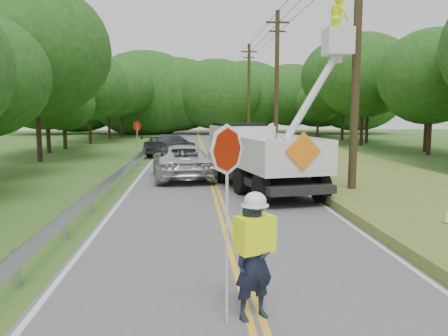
{
  "coord_description": "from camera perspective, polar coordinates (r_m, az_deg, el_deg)",
  "views": [
    {
      "loc": [
        -0.95,
        -6.84,
        3.15
      ],
      "look_at": [
        0.0,
        6.0,
        1.5
      ],
      "focal_mm": 35.44,
      "sensor_mm": 36.0,
      "label": 1
    }
  ],
  "objects": [
    {
      "name": "ground",
      "position": [
        7.59,
        3.49,
        -17.23
      ],
      "size": [
        140.0,
        140.0,
        0.0
      ],
      "primitive_type": "plane",
      "color": "#39601E",
      "rests_on": "ground"
    },
    {
      "name": "road",
      "position": [
        21.1,
        -1.6,
        -1.26
      ],
      "size": [
        7.2,
        96.0,
        0.03
      ],
      "color": "#545457",
      "rests_on": "ground"
    },
    {
      "name": "guardrail",
      "position": [
        22.12,
        -12.17,
        0.4
      ],
      "size": [
        0.18,
        48.0,
        0.77
      ],
      "color": "#A2A7AB",
      "rests_on": "ground"
    },
    {
      "name": "utility_poles",
      "position": [
        24.68,
        9.97,
        12.12
      ],
      "size": [
        1.6,
        43.3,
        10.0
      ],
      "color": "#2D2418",
      "rests_on": "ground"
    },
    {
      "name": "tall_grass_verge",
      "position": [
        22.54,
        16.74,
        -0.65
      ],
      "size": [
        7.0,
        96.0,
        0.3
      ],
      "primitive_type": "cube",
      "color": "#54732B",
      "rests_on": "ground"
    },
    {
      "name": "treeline_left",
      "position": [
        37.06,
        -19.3,
        10.72
      ],
      "size": [
        9.52,
        55.73,
        10.93
      ],
      "color": "#332319",
      "rests_on": "ground"
    },
    {
      "name": "treeline_right",
      "position": [
        36.86,
        23.57,
        11.43
      ],
      "size": [
        11.91,
        55.62,
        11.03
      ],
      "color": "#332319",
      "rests_on": "ground"
    },
    {
      "name": "treeline_horizon",
      "position": [
        63.12,
        -3.98,
        9.42
      ],
      "size": [
        56.36,
        14.26,
        12.16
      ],
      "color": "#1E440D",
      "rests_on": "ground"
    },
    {
      "name": "flagger",
      "position": [
        6.75,
        3.86,
        -10.66
      ],
      "size": [
        1.08,
        0.75,
        2.96
      ],
      "color": "#191E33",
      "rests_on": "road"
    },
    {
      "name": "bucket_truck",
      "position": [
        18.49,
        4.45,
        2.56
      ],
      "size": [
        4.87,
        7.87,
        7.26
      ],
      "color": "black",
      "rests_on": "road"
    },
    {
      "name": "suv_silver",
      "position": [
        20.95,
        -5.41,
        0.88
      ],
      "size": [
        3.24,
        5.99,
        1.6
      ],
      "primitive_type": "imported",
      "rotation": [
        0.0,
        0.0,
        3.25
      ],
      "color": "silver",
      "rests_on": "road"
    },
    {
      "name": "suv_darkgrey",
      "position": [
        31.86,
        -6.92,
        3.0
      ],
      "size": [
        4.12,
        5.68,
        1.53
      ],
      "primitive_type": "imported",
      "rotation": [
        0.0,
        0.0,
        2.72
      ],
      "color": "#3E4045",
      "rests_on": "road"
    },
    {
      "name": "stop_sign_permanent",
      "position": [
        25.47,
        -11.12,
        4.0
      ],
      "size": [
        0.41,
        0.41,
        2.61
      ],
      "color": "#A2A7AB",
      "rests_on": "ground"
    }
  ]
}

